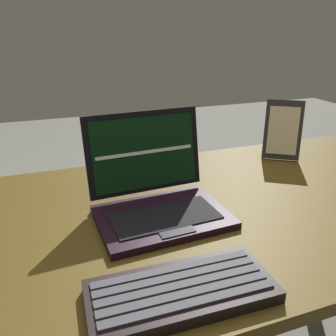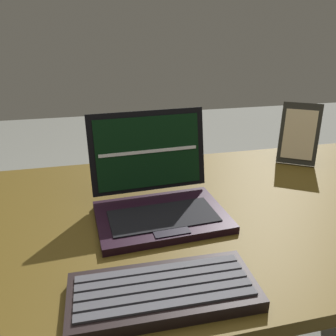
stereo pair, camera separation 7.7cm
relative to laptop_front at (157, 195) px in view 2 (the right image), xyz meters
The scene contains 4 objects.
desk 0.18m from the laptop_front, ahead, with size 1.61×0.73×0.73m.
laptop_front is the anchor object (origin of this frame).
external_keyboard 0.28m from the laptop_front, 99.48° to the right, with size 0.31×0.14×0.03m.
photo_frame 0.55m from the laptop_front, 22.99° to the left, with size 0.13×0.11×0.19m.
Camera 2 is at (-0.22, -0.70, 1.14)m, focal length 36.55 mm.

